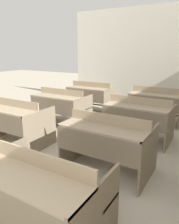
% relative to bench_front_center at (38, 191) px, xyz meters
% --- Properties ---
extents(wall_back, '(6.21, 0.06, 3.00)m').
position_rel_bench_front_center_xyz_m(wall_back, '(-0.12, 5.51, 1.02)').
color(wall_back, white).
rests_on(wall_back, ground_plane).
extents(bench_front_center, '(1.22, 0.80, 0.87)m').
position_rel_bench_front_center_xyz_m(bench_front_center, '(0.00, 0.00, 0.00)').
color(bench_front_center, '#786952').
rests_on(bench_front_center, ground_plane).
extents(bench_second_left, '(1.22, 0.80, 0.87)m').
position_rel_bench_front_center_xyz_m(bench_second_left, '(-1.90, 1.37, 0.00)').
color(bench_second_left, '#83735C').
rests_on(bench_second_left, ground_plane).
extents(bench_second_center, '(1.22, 0.80, 0.87)m').
position_rel_bench_front_center_xyz_m(bench_second_center, '(0.02, 1.37, 0.00)').
color(bench_second_center, '#7C6C55').
rests_on(bench_second_center, ground_plane).
extents(bench_third_left, '(1.22, 0.80, 0.87)m').
position_rel_bench_front_center_xyz_m(bench_third_left, '(-1.87, 2.72, 0.00)').
color(bench_third_left, '#82735C').
rests_on(bench_third_left, ground_plane).
extents(bench_third_center, '(1.22, 0.80, 0.87)m').
position_rel_bench_front_center_xyz_m(bench_third_center, '(0.02, 2.73, 0.00)').
color(bench_third_center, '#83735D').
rests_on(bench_third_center, ground_plane).
extents(bench_back_left, '(1.22, 0.80, 0.87)m').
position_rel_bench_front_center_xyz_m(bench_back_left, '(-1.87, 4.10, 0.00)').
color(bench_back_left, '#7D6E57').
rests_on(bench_back_left, ground_plane).
extents(bench_back_center, '(1.22, 0.80, 0.87)m').
position_rel_bench_front_center_xyz_m(bench_back_center, '(0.01, 4.10, 0.00)').
color(bench_back_center, '#82735C').
rests_on(bench_back_center, ground_plane).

